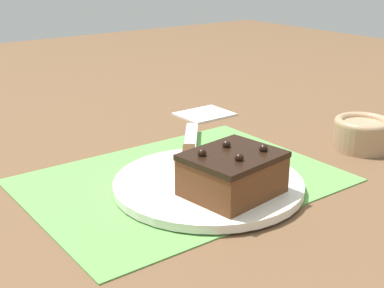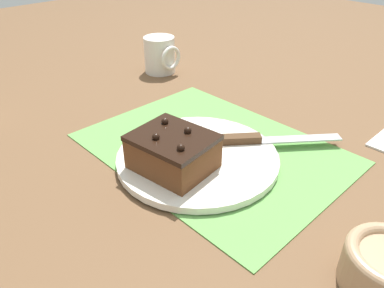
% 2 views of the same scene
% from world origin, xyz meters
% --- Properties ---
extents(ground_plane, '(3.00, 3.00, 0.00)m').
position_xyz_m(ground_plane, '(0.00, 0.00, 0.00)').
color(ground_plane, brown).
extents(placemat_woven, '(0.46, 0.34, 0.00)m').
position_xyz_m(placemat_woven, '(0.00, 0.00, 0.00)').
color(placemat_woven, '#609E4C').
rests_on(placemat_woven, ground_plane).
extents(cake_plate, '(0.28, 0.28, 0.01)m').
position_xyz_m(cake_plate, '(0.01, -0.05, 0.01)').
color(cake_plate, white).
rests_on(cake_plate, placemat_woven).
extents(chocolate_cake, '(0.14, 0.12, 0.07)m').
position_xyz_m(chocolate_cake, '(0.01, -0.10, 0.05)').
color(chocolate_cake, brown).
rests_on(chocolate_cake, cake_plate).
extents(serving_knife, '(0.15, 0.19, 0.01)m').
position_xyz_m(serving_knife, '(0.06, 0.06, 0.02)').
color(serving_knife, '#472D19').
rests_on(serving_knife, cake_plate).
extents(small_bowl, '(0.10, 0.10, 0.06)m').
position_xyz_m(small_bowl, '(0.34, -0.07, 0.03)').
color(small_bowl, tan).
rests_on(small_bowl, ground_plane).
extents(folded_napkin, '(0.11, 0.09, 0.01)m').
position_xyz_m(folded_napkin, '(0.25, 0.26, 0.00)').
color(folded_napkin, white).
rests_on(folded_napkin, ground_plane).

